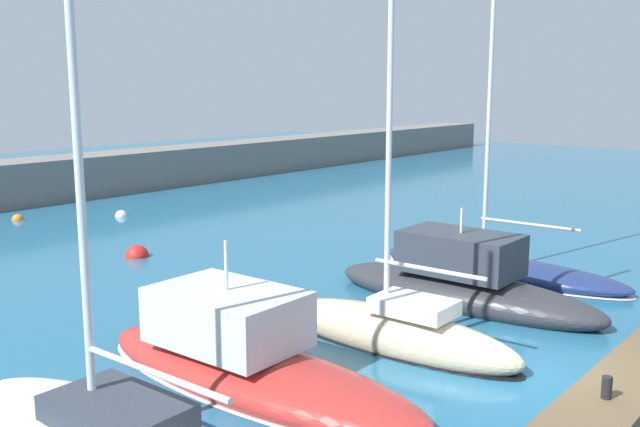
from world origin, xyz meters
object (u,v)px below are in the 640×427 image
mooring_buoy_red (137,257)px  dock_bollard (607,387)px  motorboat_charcoal_fourth (461,283)px  sailboat_navy_fifth (499,266)px  motorboat_red_second (246,360)px  mooring_buoy_orange (18,220)px  sailboat_sand_third (395,331)px  mooring_buoy_white (121,216)px

mooring_buoy_red → dock_bollard: dock_bollard is taller
motorboat_charcoal_fourth → sailboat_navy_fifth: (3.57, 0.49, -0.28)m
motorboat_red_second → motorboat_charcoal_fourth: bearing=-96.4°
mooring_buoy_orange → mooring_buoy_red: 10.69m
motorboat_charcoal_fourth → mooring_buoy_red: 12.55m
motorboat_red_second → sailboat_navy_fifth: (11.76, -0.29, -0.18)m
mooring_buoy_orange → dock_bollard: 29.03m
motorboat_red_second → mooring_buoy_orange: motorboat_red_second is taller
motorboat_charcoal_fourth → mooring_buoy_red: motorboat_charcoal_fourth is taller
sailboat_sand_third → motorboat_charcoal_fourth: (4.28, 0.49, 0.21)m
sailboat_sand_third → mooring_buoy_red: sailboat_sand_third is taller
mooring_buoy_white → mooring_buoy_red: mooring_buoy_red is taller
sailboat_navy_fifth → mooring_buoy_orange: (-5.18, 22.42, -0.33)m
motorboat_charcoal_fourth → mooring_buoy_orange: motorboat_charcoal_fourth is taller
sailboat_navy_fifth → mooring_buoy_white: size_ratio=28.37×
motorboat_charcoal_fourth → dock_bollard: size_ratio=19.68×
motorboat_red_second → sailboat_navy_fifth: 11.77m
mooring_buoy_white → mooring_buoy_orange: 4.81m
motorboat_charcoal_fourth → mooring_buoy_white: bearing=-6.0°
motorboat_charcoal_fourth → mooring_buoy_white: (2.11, 19.85, -0.61)m
mooring_buoy_orange → motorboat_red_second: bearing=-106.6°
mooring_buoy_white → mooring_buoy_red: size_ratio=0.67×
sailboat_navy_fifth → sailboat_sand_third: bearing=96.5°
sailboat_navy_fifth → mooring_buoy_white: sailboat_navy_fifth is taller
sailboat_sand_third → mooring_buoy_red: 12.88m
mooring_buoy_white → dock_bollard: dock_bollard is taller
mooring_buoy_white → mooring_buoy_red: 8.91m
mooring_buoy_orange → dock_bollard: dock_bollard is taller
sailboat_sand_third → dock_bollard: (-0.82, -5.41, 0.29)m
sailboat_sand_third → motorboat_charcoal_fourth: bearing=-84.8°
sailboat_navy_fifth → mooring_buoy_red: (-6.15, 11.78, -0.33)m
motorboat_charcoal_fourth → sailboat_navy_fifth: 3.61m
sailboat_navy_fifth → motorboat_charcoal_fourth: bearing=97.1°
sailboat_sand_third → dock_bollard: sailboat_sand_third is taller
sailboat_navy_fifth → mooring_buoy_orange: bearing=12.4°
sailboat_sand_third → mooring_buoy_red: bearing=-9.0°
sailboat_sand_third → mooring_buoy_white: (6.39, 20.34, -0.40)m
sailboat_sand_third → dock_bollard: bearing=170.0°
motorboat_red_second → mooring_buoy_white: 21.68m
motorboat_charcoal_fourth → dock_bollard: bearing=139.2°
mooring_buoy_white → mooring_buoy_orange: mooring_buoy_white is taller
mooring_buoy_red → mooring_buoy_orange: bearing=84.8°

